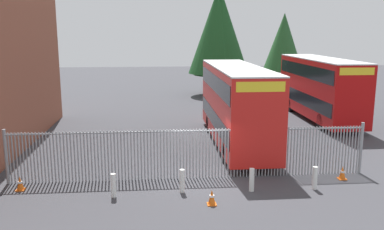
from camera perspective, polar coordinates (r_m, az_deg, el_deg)
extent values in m
plane|color=#3D3D42|center=(25.87, -0.75, -2.58)|extent=(100.00, 100.00, 0.00)
cylinder|color=gray|center=(18.89, -24.34, -5.52)|extent=(0.06, 0.06, 2.20)
cylinder|color=gray|center=(18.84, -23.94, -5.53)|extent=(0.06, 0.06, 2.20)
cylinder|color=gray|center=(18.80, -23.54, -5.53)|extent=(0.06, 0.06, 2.20)
cylinder|color=gray|center=(18.75, -23.13, -5.54)|extent=(0.06, 0.06, 2.20)
cylinder|color=gray|center=(18.71, -22.72, -5.54)|extent=(0.06, 0.06, 2.20)
cylinder|color=gray|center=(18.67, -22.31, -5.55)|extent=(0.06, 0.06, 2.20)
cylinder|color=gray|center=(18.63, -21.90, -5.55)|extent=(0.06, 0.06, 2.20)
cylinder|color=gray|center=(18.58, -21.49, -5.56)|extent=(0.06, 0.06, 2.20)
cylinder|color=gray|center=(18.55, -21.07, -5.56)|extent=(0.06, 0.06, 2.20)
cylinder|color=gray|center=(18.51, -20.65, -5.57)|extent=(0.06, 0.06, 2.20)
cylinder|color=gray|center=(18.47, -20.23, -5.57)|extent=(0.06, 0.06, 2.20)
cylinder|color=gray|center=(18.43, -19.81, -5.58)|extent=(0.06, 0.06, 2.20)
cylinder|color=gray|center=(18.40, -19.39, -5.58)|extent=(0.06, 0.06, 2.20)
cylinder|color=gray|center=(18.36, -18.97, -5.58)|extent=(0.06, 0.06, 2.20)
cylinder|color=gray|center=(18.33, -18.54, -5.58)|extent=(0.06, 0.06, 2.20)
cylinder|color=gray|center=(18.29, -18.11, -5.59)|extent=(0.06, 0.06, 2.20)
cylinder|color=gray|center=(18.26, -17.68, -5.59)|extent=(0.06, 0.06, 2.20)
cylinder|color=gray|center=(18.23, -17.25, -5.59)|extent=(0.06, 0.06, 2.20)
cylinder|color=gray|center=(18.20, -16.82, -5.59)|extent=(0.06, 0.06, 2.20)
cylinder|color=gray|center=(18.17, -16.39, -5.59)|extent=(0.06, 0.06, 2.20)
cylinder|color=gray|center=(18.15, -15.96, -5.60)|extent=(0.06, 0.06, 2.20)
cylinder|color=gray|center=(18.12, -15.52, -5.60)|extent=(0.06, 0.06, 2.20)
cylinder|color=gray|center=(18.09, -15.08, -5.60)|extent=(0.06, 0.06, 2.20)
cylinder|color=gray|center=(18.07, -14.64, -5.60)|extent=(0.06, 0.06, 2.20)
cylinder|color=gray|center=(18.05, -14.21, -5.60)|extent=(0.06, 0.06, 2.20)
cylinder|color=gray|center=(18.02, -13.76, -5.60)|extent=(0.06, 0.06, 2.20)
cylinder|color=gray|center=(18.00, -13.32, -5.59)|extent=(0.06, 0.06, 2.20)
cylinder|color=gray|center=(17.98, -12.88, -5.59)|extent=(0.06, 0.06, 2.20)
cylinder|color=gray|center=(17.96, -12.44, -5.59)|extent=(0.06, 0.06, 2.20)
cylinder|color=gray|center=(17.94, -11.99, -5.59)|extent=(0.06, 0.06, 2.20)
cylinder|color=gray|center=(17.93, -11.55, -5.59)|extent=(0.06, 0.06, 2.20)
cylinder|color=gray|center=(17.91, -11.10, -5.59)|extent=(0.06, 0.06, 2.20)
cylinder|color=gray|center=(17.90, -10.65, -5.58)|extent=(0.06, 0.06, 2.20)
cylinder|color=gray|center=(17.88, -10.21, -5.58)|extent=(0.06, 0.06, 2.20)
cylinder|color=gray|center=(17.87, -9.76, -5.58)|extent=(0.06, 0.06, 2.20)
cylinder|color=gray|center=(17.86, -9.31, -5.57)|extent=(0.06, 0.06, 2.20)
cylinder|color=gray|center=(17.85, -8.86, -5.57)|extent=(0.06, 0.06, 2.20)
cylinder|color=gray|center=(17.84, -8.41, -5.56)|extent=(0.06, 0.06, 2.20)
cylinder|color=gray|center=(17.83, -7.96, -5.56)|extent=(0.06, 0.06, 2.20)
cylinder|color=gray|center=(17.82, -7.51, -5.55)|extent=(0.06, 0.06, 2.20)
cylinder|color=gray|center=(17.81, -7.06, -5.55)|extent=(0.06, 0.06, 2.20)
cylinder|color=gray|center=(17.81, -6.61, -5.54)|extent=(0.06, 0.06, 2.20)
cylinder|color=gray|center=(17.81, -6.15, -5.53)|extent=(0.06, 0.06, 2.20)
cylinder|color=gray|center=(17.80, -5.70, -5.53)|extent=(0.06, 0.06, 2.20)
cylinder|color=gray|center=(17.80, -5.25, -5.52)|extent=(0.06, 0.06, 2.20)
cylinder|color=gray|center=(17.80, -4.80, -5.51)|extent=(0.06, 0.06, 2.20)
cylinder|color=gray|center=(17.80, -4.35, -5.50)|extent=(0.06, 0.06, 2.20)
cylinder|color=gray|center=(17.80, -3.89, -5.50)|extent=(0.06, 0.06, 2.20)
cylinder|color=gray|center=(17.80, -3.44, -5.49)|extent=(0.06, 0.06, 2.20)
cylinder|color=gray|center=(17.81, -2.99, -5.48)|extent=(0.06, 0.06, 2.20)
cylinder|color=gray|center=(17.81, -2.54, -5.47)|extent=(0.06, 0.06, 2.20)
cylinder|color=gray|center=(17.82, -2.09, -5.46)|extent=(0.06, 0.06, 2.20)
cylinder|color=gray|center=(17.82, -1.64, -5.45)|extent=(0.06, 0.06, 2.20)
cylinder|color=gray|center=(17.83, -1.19, -5.44)|extent=(0.06, 0.06, 2.20)
cylinder|color=gray|center=(17.84, -0.74, -5.43)|extent=(0.06, 0.06, 2.20)
cylinder|color=gray|center=(17.85, -0.29, -5.42)|extent=(0.06, 0.06, 2.20)
cylinder|color=gray|center=(17.86, 0.16, -5.41)|extent=(0.06, 0.06, 2.20)
cylinder|color=gray|center=(17.87, 0.61, -5.40)|extent=(0.06, 0.06, 2.20)
cylinder|color=gray|center=(17.89, 1.06, -5.39)|extent=(0.06, 0.06, 2.20)
cylinder|color=gray|center=(17.90, 1.50, -5.37)|extent=(0.06, 0.06, 2.20)
cylinder|color=gray|center=(17.92, 1.95, -5.36)|extent=(0.06, 0.06, 2.20)
cylinder|color=gray|center=(17.93, 2.40, -5.35)|extent=(0.06, 0.06, 2.20)
cylinder|color=gray|center=(17.95, 2.84, -5.34)|extent=(0.06, 0.06, 2.20)
cylinder|color=gray|center=(17.97, 3.28, -5.32)|extent=(0.06, 0.06, 2.20)
cylinder|color=gray|center=(17.99, 3.73, -5.31)|extent=(0.06, 0.06, 2.20)
cylinder|color=gray|center=(18.01, 4.17, -5.30)|extent=(0.06, 0.06, 2.20)
cylinder|color=gray|center=(18.03, 4.61, -5.28)|extent=(0.06, 0.06, 2.20)
cylinder|color=gray|center=(18.06, 5.05, -5.27)|extent=(0.06, 0.06, 2.20)
cylinder|color=gray|center=(18.08, 5.49, -5.25)|extent=(0.06, 0.06, 2.20)
cylinder|color=gray|center=(18.11, 5.92, -5.24)|extent=(0.06, 0.06, 2.20)
cylinder|color=gray|center=(18.13, 6.36, -5.22)|extent=(0.06, 0.06, 2.20)
cylinder|color=gray|center=(18.16, 6.79, -5.21)|extent=(0.06, 0.06, 2.20)
cylinder|color=gray|center=(18.19, 7.23, -5.19)|extent=(0.06, 0.06, 2.20)
cylinder|color=gray|center=(18.22, 7.66, -5.18)|extent=(0.06, 0.06, 2.20)
cylinder|color=gray|center=(18.25, 8.09, -5.16)|extent=(0.06, 0.06, 2.20)
cylinder|color=gray|center=(18.28, 8.52, -5.14)|extent=(0.06, 0.06, 2.20)
cylinder|color=gray|center=(18.31, 8.95, -5.13)|extent=(0.06, 0.06, 2.20)
cylinder|color=gray|center=(18.34, 9.37, -5.11)|extent=(0.06, 0.06, 2.20)
cylinder|color=gray|center=(18.38, 9.80, -5.09)|extent=(0.06, 0.06, 2.20)
cylinder|color=gray|center=(18.41, 10.22, -5.08)|extent=(0.06, 0.06, 2.20)
cylinder|color=gray|center=(18.45, 10.64, -5.06)|extent=(0.06, 0.06, 2.20)
cylinder|color=gray|center=(18.49, 11.06, -5.04)|extent=(0.06, 0.06, 2.20)
cylinder|color=gray|center=(18.53, 11.48, -5.02)|extent=(0.06, 0.06, 2.20)
cylinder|color=gray|center=(18.57, 11.89, -5.00)|extent=(0.06, 0.06, 2.20)
cylinder|color=gray|center=(18.61, 12.31, -4.99)|extent=(0.06, 0.06, 2.20)
cylinder|color=gray|center=(18.65, 12.72, -4.97)|extent=(0.06, 0.06, 2.20)
cylinder|color=gray|center=(18.69, 13.13, -4.95)|extent=(0.06, 0.06, 2.20)
cylinder|color=gray|center=(18.73, 13.54, -4.93)|extent=(0.06, 0.06, 2.20)
cylinder|color=gray|center=(18.78, 13.94, -4.91)|extent=(0.06, 0.06, 2.20)
cylinder|color=gray|center=(18.82, 14.35, -4.89)|extent=(0.06, 0.06, 2.20)
cylinder|color=gray|center=(18.87, 14.75, -4.87)|extent=(0.06, 0.06, 2.20)
cylinder|color=gray|center=(18.91, 15.15, -4.85)|extent=(0.06, 0.06, 2.20)
cylinder|color=gray|center=(18.96, 15.55, -4.83)|extent=(0.06, 0.06, 2.20)
cylinder|color=gray|center=(19.01, 15.95, -4.82)|extent=(0.06, 0.06, 2.20)
cylinder|color=gray|center=(19.06, 16.34, -4.80)|extent=(0.06, 0.06, 2.20)
cylinder|color=gray|center=(19.11, 16.73, -4.78)|extent=(0.06, 0.06, 2.20)
cylinder|color=gray|center=(19.16, 17.12, -4.76)|extent=(0.06, 0.06, 2.20)
cylinder|color=gray|center=(19.21, 17.51, -4.74)|extent=(0.06, 0.06, 2.20)
cylinder|color=gray|center=(19.27, 17.90, -4.72)|extent=(0.06, 0.06, 2.20)
cylinder|color=gray|center=(19.32, 18.28, -4.70)|extent=(0.06, 0.06, 2.20)
cylinder|color=gray|center=(19.38, 18.66, -4.67)|extent=(0.06, 0.06, 2.20)
cylinder|color=gray|center=(19.43, 19.04, -4.65)|extent=(0.06, 0.06, 2.20)
cylinder|color=gray|center=(19.49, 19.42, -4.63)|extent=(0.06, 0.06, 2.20)
cylinder|color=gray|center=(19.54, 19.79, -4.61)|extent=(0.06, 0.06, 2.20)
cylinder|color=gray|center=(19.60, 20.17, -4.59)|extent=(0.06, 0.06, 2.20)
cylinder|color=gray|center=(19.66, 20.54, -4.57)|extent=(0.06, 0.06, 2.20)
cylinder|color=gray|center=(19.72, 20.90, -4.55)|extent=(0.06, 0.06, 2.20)
cylinder|color=gray|center=(19.78, 21.27, -4.53)|extent=(0.06, 0.06, 2.20)
cylinder|color=gray|center=(19.84, 21.63, -4.51)|extent=(0.06, 0.06, 2.20)
cylinder|color=gray|center=(19.91, 22.00, -4.49)|extent=(0.06, 0.06, 2.20)
cylinder|color=gray|center=(19.97, 22.35, -4.47)|extent=(0.06, 0.06, 2.20)
cylinder|color=gray|center=(17.58, -0.29, -2.24)|extent=(15.38, 0.07, 0.07)
cylinder|color=gray|center=(18.87, -24.36, -5.30)|extent=(0.14, 0.14, 2.35)
cylinder|color=gray|center=(19.95, 22.37, -4.26)|extent=(0.14, 0.14, 2.35)
cube|color=red|center=(23.11, 6.09, 1.61)|extent=(2.50, 10.80, 4.00)
cube|color=black|center=(23.26, 6.05, -0.33)|extent=(2.54, 10.37, 0.90)
cube|color=black|center=(22.93, 6.16, 4.57)|extent=(2.54, 10.37, 0.90)
cube|color=yellow|center=(17.70, 9.48, 3.89)|extent=(2.12, 0.12, 0.44)
cube|color=silver|center=(22.85, 6.20, 6.63)|extent=(2.50, 10.80, 0.08)
cylinder|color=black|center=(20.13, 4.70, -5.21)|extent=(0.30, 1.04, 1.04)
cylinder|color=black|center=(20.60, 10.76, -4.99)|extent=(0.30, 1.04, 1.04)
cylinder|color=black|center=(26.17, 2.42, -1.25)|extent=(0.30, 1.04, 1.04)
cylinder|color=black|center=(26.54, 7.13, -1.15)|extent=(0.30, 1.04, 1.04)
cube|color=#B70C0C|center=(31.13, 17.27, 3.71)|extent=(2.50, 10.80, 4.00)
cube|color=black|center=(31.24, 17.18, 2.26)|extent=(2.54, 10.37, 0.90)
cube|color=black|center=(31.00, 17.40, 5.91)|extent=(2.54, 10.37, 0.90)
cube|color=yellow|center=(26.11, 21.86, 5.64)|extent=(2.12, 0.12, 0.44)
cube|color=silver|center=(30.94, 17.49, 7.44)|extent=(2.50, 10.80, 0.08)
cylinder|color=black|center=(27.97, 17.50, -0.95)|extent=(0.30, 1.04, 1.04)
cylinder|color=black|center=(28.87, 21.54, -0.84)|extent=(0.30, 1.04, 1.04)
cylinder|color=black|center=(33.78, 13.48, 1.35)|extent=(0.30, 1.04, 1.04)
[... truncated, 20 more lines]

